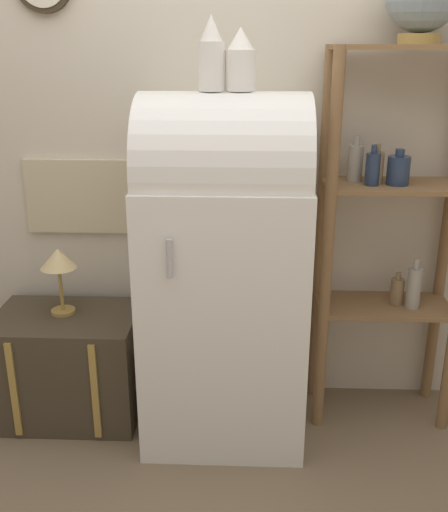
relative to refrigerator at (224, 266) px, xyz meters
The scene contains 8 objects.
ground_plane 0.82m from the refrigerator, 89.99° to the right, with size 12.00×12.00×0.00m, color #7A664C.
wall_back 0.66m from the refrigerator, 90.82° to the left, with size 7.00×0.09×2.70m.
refrigerator is the anchor object (origin of this frame).
suitcase_trunk 0.91m from the refrigerator, behind, with size 0.65×0.46×0.51m.
shelf_unit 0.75m from the refrigerator, 10.67° to the left, with size 0.62×0.32×1.68m.
vase_left 0.86m from the refrigerator, behind, with size 0.10×0.10×0.28m.
vase_center 0.84m from the refrigerator, 11.90° to the left, with size 0.12×0.12×0.23m.
desk_lamp 0.75m from the refrigerator, behind, with size 0.16×0.16×0.31m.
Camera 1 is at (0.10, -2.16, 1.69)m, focal length 42.00 mm.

